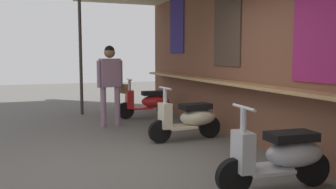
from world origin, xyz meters
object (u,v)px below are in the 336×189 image
(scooter_red, at_px, (149,102))
(scooter_silver, at_px, (281,156))
(shopper_with_handbag, at_px, (111,77))
(scooter_cream, at_px, (190,118))

(scooter_red, relative_size, scooter_silver, 1.00)
(scooter_red, distance_m, scooter_silver, 5.08)
(scooter_red, height_order, shopper_with_handbag, shopper_with_handbag)
(scooter_silver, distance_m, shopper_with_handbag, 4.49)
(scooter_silver, bearing_deg, scooter_red, -86.36)
(scooter_red, distance_m, shopper_with_handbag, 1.49)
(scooter_cream, height_order, scooter_silver, same)
(scooter_cream, relative_size, scooter_silver, 1.00)
(scooter_red, distance_m, scooter_cream, 2.51)
(scooter_cream, bearing_deg, scooter_red, -94.28)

